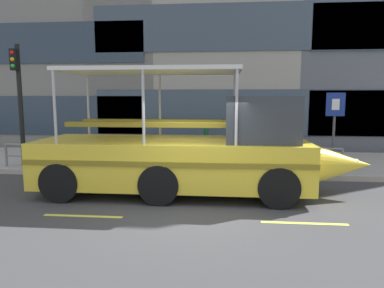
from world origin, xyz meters
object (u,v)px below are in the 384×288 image
Objects in this scene: parking_sign at (335,118)px; pedestrian_near_bow at (275,137)px; duck_tour_boat at (192,153)px; traffic_light_pole at (19,93)px; pedestrian_mid_left at (206,137)px.

parking_sign is 1.49× the size of pedestrian_near_bow.
pedestrian_near_bow is at bearing 51.09° from duck_tour_boat.
duck_tour_boat is (-4.45, -2.59, -0.82)m from parking_sign.
traffic_light_pole reaches higher than pedestrian_mid_left.
traffic_light_pole is 2.46× the size of pedestrian_near_bow.
duck_tour_boat is 5.55× the size of pedestrian_mid_left.
traffic_light_pole is at bearing -174.72° from pedestrian_near_bow.
parking_sign is 5.22m from duck_tour_boat.
pedestrian_mid_left is (6.51, 1.22, -1.60)m from traffic_light_pole.
duck_tour_boat reaches higher than parking_sign.
pedestrian_mid_left is at bearing 10.66° from traffic_light_pole.
parking_sign is at bearing -14.04° from pedestrian_mid_left.
pedestrian_mid_left is at bearing 165.96° from parking_sign.
pedestrian_near_bow is (-1.82, 0.67, -0.71)m from parking_sign.
pedestrian_near_bow is at bearing 5.28° from traffic_light_pole.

